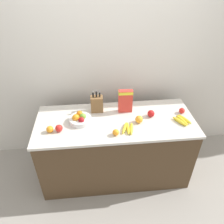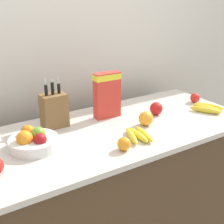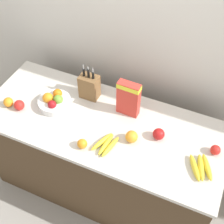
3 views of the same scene
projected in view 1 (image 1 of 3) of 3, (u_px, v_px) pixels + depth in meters
The scene contains 14 objects.
ground_plane at pixel (115, 171), 2.98m from camera, with size 14.00×14.00×0.00m, color gray.
wall_back at pixel (111, 64), 2.71m from camera, with size 9.00×0.06×2.60m.
counter at pixel (115, 148), 2.73m from camera, with size 1.81×0.75×0.87m.
knife_block at pixel (97, 104), 2.57m from camera, with size 0.14×0.10×0.30m.
cereal_box at pixel (125, 100), 2.53m from camera, with size 0.17×0.07×0.28m.
fruit_bowl at pixel (80, 119), 2.43m from camera, with size 0.25×0.25×0.11m.
banana_bunch_left at pixel (128, 128), 2.33m from camera, with size 0.15×0.21×0.03m.
banana_bunch_right at pixel (182, 120), 2.45m from camera, with size 0.20×0.23×0.04m.
apple_rear at pixel (182, 111), 2.57m from camera, with size 0.07×0.07×0.07m, color red.
apple_front at pixel (151, 114), 2.51m from camera, with size 0.08×0.08×0.08m, color red.
apple_middle at pixel (59, 128), 2.30m from camera, with size 0.08×0.08×0.08m, color red.
orange_front_center at pixel (139, 119), 2.42m from camera, with size 0.09×0.09×0.09m, color orange.
orange_by_cereal at pixel (116, 132), 2.25m from camera, with size 0.07×0.07×0.07m, color orange.
orange_back_center at pixel (50, 129), 2.29m from camera, with size 0.07×0.07×0.07m, color orange.
Camera 1 is at (-0.23, -1.95, 2.39)m, focal length 35.00 mm.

